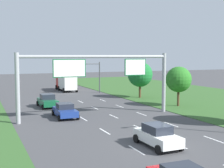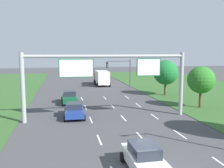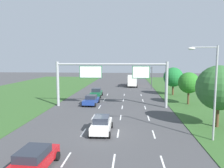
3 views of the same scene
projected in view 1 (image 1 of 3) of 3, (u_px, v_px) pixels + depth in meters
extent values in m
plane|color=#424244|center=(158.00, 147.00, 22.85)|extent=(200.00, 200.00, 0.00)
cube|color=white|center=(136.00, 150.00, 22.16)|extent=(0.14, 2.40, 0.01)
cube|color=white|center=(105.00, 131.00, 27.64)|extent=(0.14, 2.40, 0.01)
cube|color=white|center=(83.00, 119.00, 33.12)|extent=(0.14, 2.40, 0.01)
cube|color=white|center=(68.00, 110.00, 38.60)|extent=(0.14, 2.40, 0.01)
cube|color=white|center=(57.00, 103.00, 44.08)|extent=(0.14, 2.40, 0.01)
cube|color=white|center=(177.00, 144.00, 23.55)|extent=(0.14, 2.40, 0.01)
cube|color=white|center=(139.00, 128.00, 29.03)|extent=(0.14, 2.40, 0.01)
cube|color=white|center=(114.00, 116.00, 34.51)|extent=(0.14, 2.40, 0.01)
cube|color=white|center=(95.00, 108.00, 39.99)|extent=(0.14, 2.40, 0.01)
cube|color=white|center=(80.00, 102.00, 45.47)|extent=(0.14, 2.40, 0.01)
cube|color=white|center=(214.00, 139.00, 24.93)|extent=(0.14, 2.40, 0.01)
cube|color=white|center=(171.00, 124.00, 30.42)|extent=(0.14, 2.40, 0.01)
cube|color=white|center=(141.00, 114.00, 35.90)|extent=(0.14, 2.40, 0.01)
cube|color=white|center=(119.00, 106.00, 41.38)|extent=(0.14, 2.40, 0.01)
cube|color=white|center=(103.00, 100.00, 46.86)|extent=(0.14, 2.40, 0.01)
cube|color=white|center=(157.00, 138.00, 22.94)|extent=(1.83, 4.28, 0.72)
cube|color=#232833|center=(157.00, 128.00, 22.94)|extent=(1.52, 2.07, 0.62)
cylinder|color=black|center=(136.00, 138.00, 24.05)|extent=(0.22, 0.64, 0.64)
cylinder|color=black|center=(157.00, 136.00, 24.79)|extent=(0.22, 0.64, 0.64)
cylinder|color=black|center=(158.00, 150.00, 21.16)|extent=(0.22, 0.64, 0.64)
cylinder|color=black|center=(181.00, 147.00, 21.90)|extent=(0.22, 0.64, 0.64)
cube|color=navy|center=(65.00, 112.00, 33.78)|extent=(2.11, 4.50, 0.65)
cube|color=#232833|center=(65.00, 106.00, 33.80)|extent=(1.69, 1.93, 0.59)
cylinder|color=black|center=(53.00, 113.00, 34.99)|extent=(0.24, 0.65, 0.64)
cylinder|color=black|center=(70.00, 111.00, 35.71)|extent=(0.24, 0.65, 0.64)
cylinder|color=black|center=(59.00, 118.00, 31.90)|extent=(0.24, 0.65, 0.64)
cylinder|color=black|center=(78.00, 117.00, 32.62)|extent=(0.24, 0.65, 0.64)
cube|color=#145633|center=(48.00, 102.00, 40.58)|extent=(1.99, 4.51, 0.72)
cube|color=#232833|center=(47.00, 97.00, 40.58)|extent=(1.68, 1.84, 0.68)
cylinder|color=black|center=(38.00, 103.00, 41.75)|extent=(0.23, 0.64, 0.64)
cylinder|color=black|center=(52.00, 102.00, 42.55)|extent=(0.23, 0.64, 0.64)
cylinder|color=black|center=(43.00, 107.00, 38.68)|extent=(0.23, 0.64, 0.64)
cylinder|color=black|center=(58.00, 106.00, 39.48)|extent=(0.23, 0.64, 0.64)
cube|color=#B21E19|center=(63.00, 82.00, 61.79)|extent=(2.21, 2.11, 2.20)
cube|color=silver|center=(67.00, 82.00, 58.40)|extent=(2.39, 4.98, 2.62)
cylinder|color=black|center=(56.00, 87.00, 61.90)|extent=(0.28, 0.90, 0.90)
cylinder|color=black|center=(68.00, 87.00, 62.79)|extent=(0.28, 0.90, 0.90)
cylinder|color=black|center=(59.00, 88.00, 59.77)|extent=(0.28, 0.90, 0.90)
cylinder|color=black|center=(71.00, 88.00, 60.71)|extent=(0.28, 0.90, 0.90)
cylinder|color=black|center=(64.00, 90.00, 56.32)|extent=(0.28, 0.90, 0.90)
cylinder|color=black|center=(77.00, 90.00, 57.27)|extent=(0.28, 0.90, 0.90)
cylinder|color=#9EA0A5|center=(17.00, 88.00, 30.40)|extent=(0.44, 0.44, 7.00)
cylinder|color=#9EA0A5|center=(164.00, 83.00, 37.06)|extent=(0.44, 0.44, 7.00)
cylinder|color=#9EA0A5|center=(98.00, 57.00, 33.45)|extent=(16.80, 0.32, 0.32)
cube|color=#0C5B28|center=(69.00, 68.00, 32.31)|extent=(3.50, 0.12, 1.89)
cube|color=white|center=(70.00, 68.00, 32.25)|extent=(3.34, 0.01, 1.73)
cube|color=#0C5B28|center=(135.00, 67.00, 35.36)|extent=(2.64, 0.12, 1.89)
cube|color=white|center=(135.00, 67.00, 35.30)|extent=(2.48, 0.01, 1.73)
cylinder|color=#47494F|center=(100.00, 77.00, 56.12)|extent=(0.20, 0.20, 5.60)
cylinder|color=#47494F|center=(88.00, 64.00, 55.01)|extent=(4.50, 0.14, 0.14)
cube|color=black|center=(75.00, 68.00, 54.18)|extent=(0.32, 0.36, 1.10)
sphere|color=red|center=(76.00, 66.00, 53.96)|extent=(0.22, 0.22, 0.22)
sphere|color=orange|center=(76.00, 68.00, 53.99)|extent=(0.22, 0.22, 0.22)
sphere|color=green|center=(76.00, 70.00, 54.03)|extent=(0.22, 0.22, 0.22)
cylinder|color=#513823|center=(178.00, 98.00, 41.23)|extent=(0.31, 0.31, 2.31)
sphere|color=#2A7223|center=(179.00, 79.00, 41.01)|extent=(3.39, 3.39, 3.39)
cylinder|color=#513823|center=(140.00, 91.00, 49.54)|extent=(0.36, 0.36, 2.27)
sphere|color=#1B6B2E|center=(140.00, 74.00, 49.30)|extent=(3.96, 3.96, 3.96)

